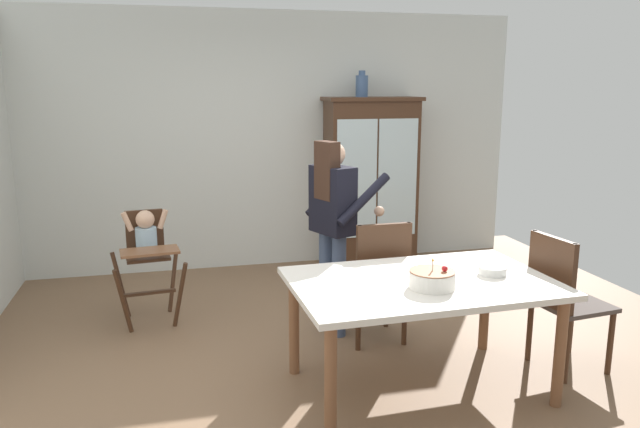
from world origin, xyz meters
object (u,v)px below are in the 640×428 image
object	(u,v)px
dining_table	(421,292)
birthday_cake	(432,279)
ceramic_vase	(362,85)
dining_chair_right_end	(561,293)
adult_person	(333,214)
high_chair_with_toddler	(147,246)
serving_bowl	(492,270)
china_cabinet	(371,182)
dining_chair_far_side	(379,274)

from	to	relation	value
dining_table	birthday_cake	distance (m)	0.20
ceramic_vase	dining_chair_right_end	size ratio (longest dim) A/B	0.28
adult_person	dining_table	bearing A→B (deg)	174.03
birthday_cake	high_chair_with_toddler	bearing A→B (deg)	134.37
high_chair_with_toddler	dining_table	size ratio (longest dim) A/B	0.57
dining_table	birthday_cake	world-z (taller)	birthday_cake
serving_bowl	dining_chair_right_end	size ratio (longest dim) A/B	0.19
china_cabinet	dining_chair_right_end	distance (m)	2.83
birthday_cake	china_cabinet	bearing A→B (deg)	78.50
high_chair_with_toddler	birthday_cake	bearing A→B (deg)	-52.04
dining_chair_far_side	china_cabinet	bearing A→B (deg)	-108.34
ceramic_vase	adult_person	distance (m)	2.17
china_cabinet	dining_chair_far_side	size ratio (longest dim) A/B	1.89
birthday_cake	dining_chair_far_side	bearing A→B (deg)	91.53
birthday_cake	dining_chair_right_end	size ratio (longest dim) A/B	0.29
high_chair_with_toddler	adult_person	size ratio (longest dim) A/B	0.62
dining_table	birthday_cake	xyz separation A→B (m)	(0.00, -0.15, 0.14)
china_cabinet	dining_table	xyz separation A→B (m)	(-0.60, -2.80, -0.26)
high_chair_with_toddler	adult_person	xyz separation A→B (m)	(1.42, -0.58, 0.31)
dining_table	serving_bowl	size ratio (longest dim) A/B	9.27
china_cabinet	high_chair_with_toddler	size ratio (longest dim) A/B	1.91
dining_chair_far_side	dining_chair_right_end	world-z (taller)	same
ceramic_vase	dining_table	bearing A→B (deg)	-99.83
serving_bowl	china_cabinet	bearing A→B (deg)	87.76
birthday_cake	dining_table	bearing A→B (deg)	90.12
dining_table	dining_chair_far_side	size ratio (longest dim) A/B	1.74
adult_person	dining_chair_right_end	bearing A→B (deg)	-149.14
ceramic_vase	high_chair_with_toddler	size ratio (longest dim) A/B	0.28
ceramic_vase	serving_bowl	world-z (taller)	ceramic_vase
china_cabinet	birthday_cake	size ratio (longest dim) A/B	6.49
dining_chair_far_side	adult_person	bearing A→B (deg)	-47.86
high_chair_with_toddler	dining_chair_far_side	world-z (taller)	dining_chair_far_side
adult_person	dining_chair_far_side	distance (m)	0.57
dining_table	dining_chair_far_side	xyz separation A→B (m)	(-0.02, 0.74, -0.10)
china_cabinet	serving_bowl	world-z (taller)	china_cabinet
serving_bowl	adult_person	bearing A→B (deg)	127.51
dining_table	china_cabinet	bearing A→B (deg)	77.89
dining_chair_right_end	dining_table	bearing A→B (deg)	84.98
ceramic_vase	adult_person	world-z (taller)	ceramic_vase
adult_person	serving_bowl	distance (m)	1.31
china_cabinet	ceramic_vase	world-z (taller)	ceramic_vase
ceramic_vase	high_chair_with_toddler	world-z (taller)	ceramic_vase
china_cabinet	ceramic_vase	bearing A→B (deg)	178.17
serving_bowl	ceramic_vase	bearing A→B (deg)	90.11
serving_bowl	dining_chair_right_end	world-z (taller)	dining_chair_right_end
ceramic_vase	dining_chair_far_side	distance (m)	2.53
birthday_cake	serving_bowl	distance (m)	0.51
china_cabinet	dining_chair_far_side	xyz separation A→B (m)	(-0.62, -2.06, -0.36)
serving_bowl	birthday_cake	bearing A→B (deg)	-162.79
china_cabinet	ceramic_vase	xyz separation A→B (m)	(-0.11, 0.00, 1.02)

